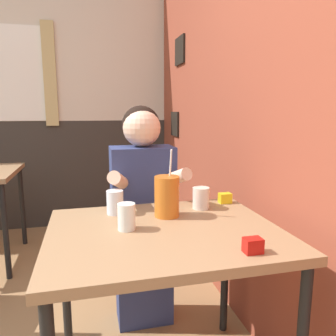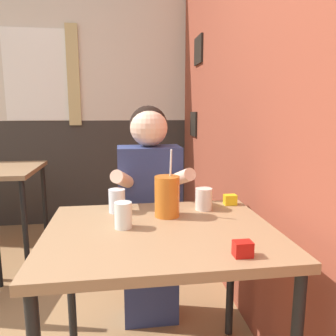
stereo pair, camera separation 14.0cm
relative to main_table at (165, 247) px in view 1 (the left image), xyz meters
The scene contains 10 objects.
brick_wall_right 1.30m from the main_table, 59.04° to the left, with size 0.08×4.69×2.70m.
back_wall 2.52m from the main_table, 106.54° to the left, with size 5.43×0.09×2.70m.
main_table is the anchor object (origin of this frame).
person_seated 0.53m from the main_table, 89.87° to the left, with size 0.42×0.40×1.23m.
cocktail_pitcher 0.23m from the main_table, 73.11° to the left, with size 0.11×0.11×0.30m.
glass_near_pitcher 0.32m from the main_table, 125.55° to the left, with size 0.08×0.08×0.11m.
glass_center 0.20m from the main_table, 167.87° to the left, with size 0.07×0.07×0.11m.
glass_far_side 0.35m from the main_table, 44.29° to the left, with size 0.08×0.08×0.10m.
condiment_ketchup 0.38m from the main_table, 50.66° to the right, with size 0.06×0.04×0.05m.
condiment_mustard 0.49m from the main_table, 36.77° to the left, with size 0.06×0.04×0.05m.
Camera 1 is at (0.39, -0.80, 1.21)m, focal length 35.00 mm.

